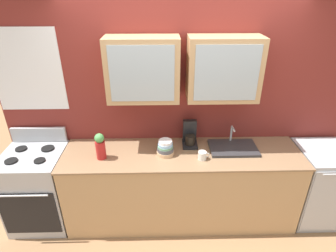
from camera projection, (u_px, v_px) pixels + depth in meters
The scene contains 10 objects.
ground_plane at pixel (181, 215), 3.50m from camera, with size 10.00×10.00×0.00m, color #936B47.
back_wall_unit at pixel (181, 97), 3.12m from camera, with size 4.06×0.43×2.71m.
counter at pixel (181, 186), 3.28m from camera, with size 2.65×0.68×0.94m.
stove_range at pixel (39, 188), 3.24m from camera, with size 0.66×0.68×1.12m.
sink_faucet at pixel (233, 148), 3.13m from camera, with size 0.53×0.36×0.23m.
bowl_stack at pixel (165, 148), 3.01m from camera, with size 0.19×0.19×0.17m.
vase at pixel (100, 146), 2.91m from camera, with size 0.10×0.10×0.30m.
cup_near_sink at pixel (202, 155), 2.94m from camera, with size 0.13×0.09×0.09m.
dishwasher at pixel (318, 184), 3.31m from camera, with size 0.58×0.66×0.94m.
coffee_maker at pixel (190, 136), 3.18m from camera, with size 0.17×0.20×0.29m.
Camera 1 is at (-0.22, -2.57, 2.63)m, focal length 29.64 mm.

